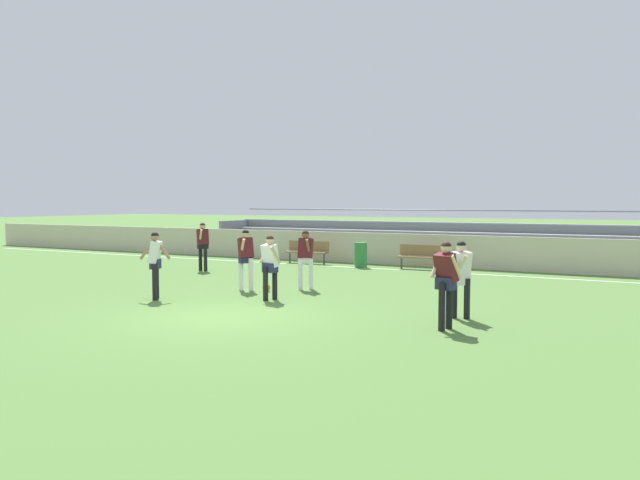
% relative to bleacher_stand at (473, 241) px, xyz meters
% --- Properties ---
extents(ground_plane, '(160.00, 160.00, 0.00)m').
position_rel_bleacher_stand_xyz_m(ground_plane, '(-1.85, -14.30, -0.88)').
color(ground_plane, '#517A38').
extents(field_line_sideline, '(44.00, 0.12, 0.01)m').
position_rel_bleacher_stand_xyz_m(field_line_sideline, '(-1.85, -4.05, -0.88)').
color(field_line_sideline, white).
rests_on(field_line_sideline, ground).
extents(sideline_wall, '(48.00, 0.16, 1.23)m').
position_rel_bleacher_stand_xyz_m(sideline_wall, '(-1.85, -2.44, -0.26)').
color(sideline_wall, beige).
rests_on(sideline_wall, ground).
extents(bleacher_stand, '(23.71, 2.67, 2.12)m').
position_rel_bleacher_stand_xyz_m(bleacher_stand, '(0.00, 0.00, 0.00)').
color(bleacher_stand, '#B2B2B7').
rests_on(bleacher_stand, ground).
extents(bench_far_left, '(1.80, 0.40, 0.90)m').
position_rel_bleacher_stand_xyz_m(bench_far_left, '(-0.97, -3.54, -0.33)').
color(bench_far_left, olive).
rests_on(bench_far_left, ground).
extents(bench_near_wall_gap, '(1.80, 0.40, 0.90)m').
position_rel_bleacher_stand_xyz_m(bench_near_wall_gap, '(-5.74, -3.54, -0.33)').
color(bench_near_wall_gap, olive).
rests_on(bench_near_wall_gap, ground).
extents(trash_bin, '(0.47, 0.47, 0.94)m').
position_rel_bleacher_stand_xyz_m(trash_bin, '(-3.26, -3.90, -0.41)').
color(trash_bin, '#2D7F3D').
rests_on(trash_bin, ground).
extents(player_dark_overlapping, '(0.50, 0.66, 1.70)m').
position_rel_bleacher_stand_xyz_m(player_dark_overlapping, '(-3.67, -10.86, 0.13)').
color(player_dark_overlapping, white).
rests_on(player_dark_overlapping, ground).
extents(player_dark_on_ball, '(0.45, 0.58, 1.67)m').
position_rel_bleacher_stand_xyz_m(player_dark_on_ball, '(-2.28, -9.93, 0.11)').
color(player_dark_on_ball, white).
rests_on(player_dark_on_ball, ground).
extents(player_white_wide_right, '(0.51, 0.50, 1.63)m').
position_rel_bleacher_stand_xyz_m(player_white_wide_right, '(-2.16, -11.98, 0.09)').
color(player_white_wide_right, black).
rests_on(player_white_wide_right, ground).
extents(player_white_challenging, '(0.73, 0.48, 1.71)m').
position_rel_bleacher_stand_xyz_m(player_white_challenging, '(-4.82, -13.20, 0.14)').
color(player_white_challenging, black).
rests_on(player_white_challenging, ground).
extents(player_white_pressing_high, '(0.47, 0.70, 1.65)m').
position_rel_bleacher_stand_xyz_m(player_white_pressing_high, '(2.70, -12.15, 0.10)').
color(player_white_pressing_high, black).
rests_on(player_white_pressing_high, ground).
extents(player_dark_trailing_run, '(0.58, 0.46, 1.71)m').
position_rel_bleacher_stand_xyz_m(player_dark_trailing_run, '(2.75, -13.42, 0.14)').
color(player_dark_trailing_run, black).
rests_on(player_dark_trailing_run, ground).
extents(player_dark_deep_cover, '(0.46, 0.61, 1.72)m').
position_rel_bleacher_stand_xyz_m(player_dark_deep_cover, '(-7.79, -7.57, 0.15)').
color(player_dark_deep_cover, black).
rests_on(player_dark_deep_cover, ground).
extents(soccer_ball, '(0.22, 0.22, 0.22)m').
position_rel_bleacher_stand_xyz_m(soccer_ball, '(-3.05, -10.77, -0.77)').
color(soccer_ball, orange).
rests_on(soccer_ball, ground).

